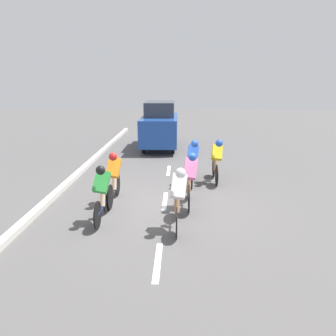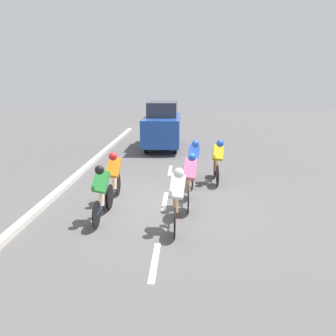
{
  "view_description": "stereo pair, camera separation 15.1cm",
  "coord_description": "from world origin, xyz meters",
  "px_view_note": "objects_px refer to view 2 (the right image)",
  "views": [
    {
      "loc": [
        -0.37,
        8.4,
        3.25
      ],
      "look_at": [
        -0.08,
        -0.21,
        0.95
      ],
      "focal_mm": 35.0,
      "sensor_mm": 36.0,
      "label": 1
    },
    {
      "loc": [
        -0.52,
        8.39,
        3.25
      ],
      "look_at": [
        -0.08,
        -0.21,
        0.95
      ],
      "focal_mm": 35.0,
      "sensor_mm": 36.0,
      "label": 2
    }
  ],
  "objects_px": {
    "cyclist_pink": "(189,178)",
    "cyclist_orange": "(114,176)",
    "cyclist_green": "(101,191)",
    "cyclist_yellow": "(217,159)",
    "cyclist_white": "(177,196)",
    "support_car": "(163,125)",
    "cyclist_blue": "(193,161)"
  },
  "relations": [
    {
      "from": "cyclist_blue",
      "to": "support_car",
      "type": "height_order",
      "value": "support_car"
    },
    {
      "from": "cyclist_pink",
      "to": "cyclist_green",
      "type": "height_order",
      "value": "cyclist_pink"
    },
    {
      "from": "cyclist_orange",
      "to": "cyclist_green",
      "type": "distance_m",
      "value": 1.22
    },
    {
      "from": "cyclist_yellow",
      "to": "cyclist_blue",
      "type": "distance_m",
      "value": 0.85
    },
    {
      "from": "cyclist_white",
      "to": "cyclist_green",
      "type": "distance_m",
      "value": 1.81
    },
    {
      "from": "cyclist_pink",
      "to": "cyclist_green",
      "type": "xyz_separation_m",
      "value": [
        2.08,
        1.04,
        -0.02
      ]
    },
    {
      "from": "cyclist_green",
      "to": "cyclist_blue",
      "type": "bearing_deg",
      "value": -127.16
    },
    {
      "from": "cyclist_white",
      "to": "support_car",
      "type": "height_order",
      "value": "support_car"
    },
    {
      "from": "cyclist_white",
      "to": "cyclist_orange",
      "type": "distance_m",
      "value": 2.34
    },
    {
      "from": "cyclist_yellow",
      "to": "cyclist_blue",
      "type": "bearing_deg",
      "value": 20.78
    },
    {
      "from": "cyclist_green",
      "to": "cyclist_blue",
      "type": "distance_m",
      "value": 3.68
    },
    {
      "from": "cyclist_white",
      "to": "cyclist_blue",
      "type": "bearing_deg",
      "value": -97.69
    },
    {
      "from": "cyclist_yellow",
      "to": "cyclist_green",
      "type": "xyz_separation_m",
      "value": [
        3.02,
        3.23,
        -0.02
      ]
    },
    {
      "from": "cyclist_pink",
      "to": "cyclist_yellow",
      "type": "bearing_deg",
      "value": -113.19
    },
    {
      "from": "cyclist_pink",
      "to": "support_car",
      "type": "xyz_separation_m",
      "value": [
        1.23,
        -7.89,
        0.34
      ]
    },
    {
      "from": "cyclist_pink",
      "to": "support_car",
      "type": "distance_m",
      "value": 7.99
    },
    {
      "from": "cyclist_white",
      "to": "cyclist_blue",
      "type": "distance_m",
      "value": 3.3
    },
    {
      "from": "cyclist_green",
      "to": "cyclist_orange",
      "type": "bearing_deg",
      "value": -92.01
    },
    {
      "from": "cyclist_pink",
      "to": "cyclist_orange",
      "type": "relative_size",
      "value": 1.01
    },
    {
      "from": "cyclist_pink",
      "to": "cyclist_orange",
      "type": "xyz_separation_m",
      "value": [
        2.03,
        -0.18,
        -0.01
      ]
    },
    {
      "from": "cyclist_pink",
      "to": "cyclist_orange",
      "type": "height_order",
      "value": "cyclist_pink"
    },
    {
      "from": "cyclist_pink",
      "to": "cyclist_orange",
      "type": "distance_m",
      "value": 2.04
    },
    {
      "from": "cyclist_green",
      "to": "cyclist_blue",
      "type": "height_order",
      "value": "cyclist_blue"
    },
    {
      "from": "cyclist_white",
      "to": "cyclist_green",
      "type": "bearing_deg",
      "value": -10.8
    },
    {
      "from": "cyclist_white",
      "to": "cyclist_green",
      "type": "relative_size",
      "value": 1.06
    },
    {
      "from": "cyclist_yellow",
      "to": "support_car",
      "type": "height_order",
      "value": "support_car"
    },
    {
      "from": "cyclist_green",
      "to": "cyclist_blue",
      "type": "relative_size",
      "value": 0.95
    },
    {
      "from": "support_car",
      "to": "cyclist_pink",
      "type": "bearing_deg",
      "value": 98.86
    },
    {
      "from": "cyclist_yellow",
      "to": "cyclist_white",
      "type": "distance_m",
      "value": 3.78
    },
    {
      "from": "cyclist_pink",
      "to": "cyclist_green",
      "type": "distance_m",
      "value": 2.32
    },
    {
      "from": "cyclist_yellow",
      "to": "cyclist_orange",
      "type": "bearing_deg",
      "value": 34.05
    },
    {
      "from": "cyclist_orange",
      "to": "cyclist_green",
      "type": "height_order",
      "value": "cyclist_orange"
    }
  ]
}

